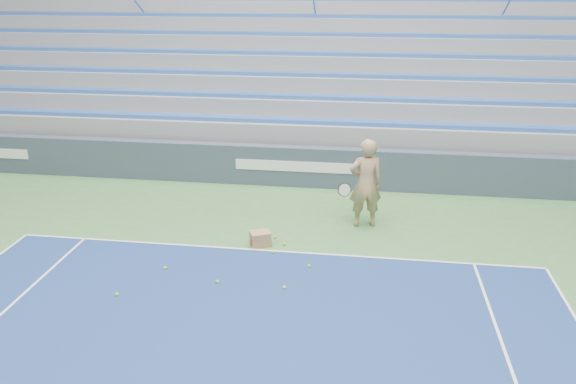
{
  "coord_description": "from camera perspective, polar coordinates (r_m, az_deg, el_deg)",
  "views": [
    {
      "loc": [
        1.83,
        1.56,
        5.34
      ],
      "look_at": [
        0.3,
        12.38,
        1.15
      ],
      "focal_mm": 35.0,
      "sensor_mm": 36.0,
      "label": 1
    }
  ],
  "objects": [
    {
      "name": "tennis_ball_4",
      "position": [
        10.41,
        -0.37,
        -9.68
      ],
      "size": [
        0.07,
        0.07,
        0.07
      ],
      "primitive_type": "sphere",
      "color": "#C6D22B",
      "rests_on": "ground"
    },
    {
      "name": "tennis_ball_0",
      "position": [
        11.99,
        -0.38,
        -5.3
      ],
      "size": [
        0.07,
        0.07,
        0.07
      ],
      "primitive_type": "sphere",
      "color": "#C6D22B",
      "rests_on": "ground"
    },
    {
      "name": "tennis_player",
      "position": [
        12.67,
        7.87,
        0.87
      ],
      "size": [
        1.03,
        0.95,
        2.06
      ],
      "color": "tan",
      "rests_on": "ground"
    },
    {
      "name": "ball_box",
      "position": [
        11.96,
        -2.83,
        -4.76
      ],
      "size": [
        0.5,
        0.46,
        0.31
      ],
      "color": "#9A724A",
      "rests_on": "ground"
    },
    {
      "name": "tennis_ball_6",
      "position": [
        10.65,
        -16.98,
        -9.93
      ],
      "size": [
        0.07,
        0.07,
        0.07
      ],
      "primitive_type": "sphere",
      "color": "#C6D22B",
      "rests_on": "ground"
    },
    {
      "name": "tennis_ball_3",
      "position": [
        12.31,
        -1.29,
        -4.58
      ],
      "size": [
        0.07,
        0.07,
        0.07
      ],
      "primitive_type": "sphere",
      "color": "#C6D22B",
      "rests_on": "ground"
    },
    {
      "name": "tennis_ball_7",
      "position": [
        11.32,
        -12.38,
        -7.53
      ],
      "size": [
        0.07,
        0.07,
        0.07
      ],
      "primitive_type": "sphere",
      "color": "#C6D22B",
      "rests_on": "ground"
    },
    {
      "name": "bleachers",
      "position": [
        20.35,
        2.85,
        12.52
      ],
      "size": [
        31.0,
        9.15,
        7.3
      ],
      "color": "gray",
      "rests_on": "ground"
    },
    {
      "name": "tennis_ball_2",
      "position": [
        11.14,
        2.16,
        -7.51
      ],
      "size": [
        0.07,
        0.07,
        0.07
      ],
      "primitive_type": "sphere",
      "color": "#C6D22B",
      "rests_on": "ground"
    },
    {
      "name": "sponsor_barrier",
      "position": [
        15.22,
        0.72,
        2.62
      ],
      "size": [
        30.0,
        0.32,
        1.1
      ],
      "color": "#364152",
      "rests_on": "ground"
    },
    {
      "name": "tennis_ball_5",
      "position": [
        10.67,
        -7.2,
        -9.03
      ],
      "size": [
        0.07,
        0.07,
        0.07
      ],
      "primitive_type": "sphere",
      "color": "#C6D22B",
      "rests_on": "ground"
    },
    {
      "name": "tennis_ball_1",
      "position": [
        11.66,
        -1.58,
        -6.12
      ],
      "size": [
        0.07,
        0.07,
        0.07
      ],
      "primitive_type": "sphere",
      "color": "#C6D22B",
      "rests_on": "ground"
    }
  ]
}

